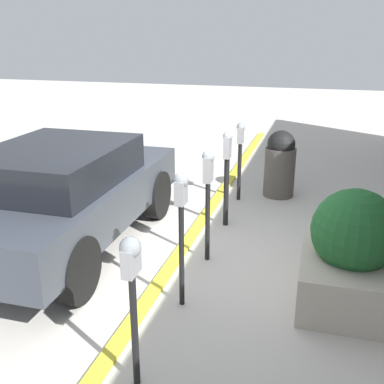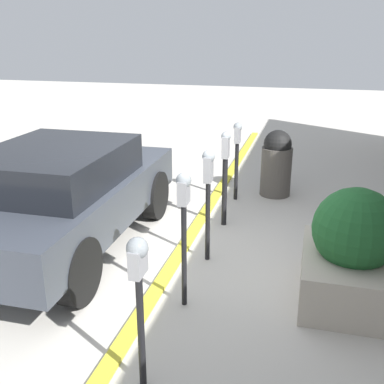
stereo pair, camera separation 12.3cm
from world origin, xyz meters
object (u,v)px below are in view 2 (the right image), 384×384
object	(u,v)px
parking_meter_second	(184,210)
parked_car_front	(62,193)
planter_box	(352,254)
trash_bin	(276,163)
parking_meter_fourth	(225,166)
parking_meter_nearest	(139,277)
parking_meter_middle	(208,182)
parking_meter_farthest	(237,147)

from	to	relation	value
parking_meter_second	parked_car_front	world-z (taller)	parking_meter_second
planter_box	parked_car_front	world-z (taller)	parked_car_front
parked_car_front	trash_bin	distance (m)	3.82
parking_meter_fourth	planter_box	xyz separation A→B (m)	(-1.62, -1.69, -0.39)
parking_meter_fourth	parking_meter_nearest	bearing A→B (deg)	179.75
parking_meter_second	trash_bin	world-z (taller)	parking_meter_second
parking_meter_middle	parked_car_front	distance (m)	1.96
parking_meter_nearest	trash_bin	size ratio (longest dim) A/B	1.13
parking_meter_second	parked_car_front	size ratio (longest dim) A/B	0.37
parking_meter_fourth	planter_box	distance (m)	2.38
parking_meter_second	parking_meter_fourth	distance (m)	2.21
trash_bin	parked_car_front	bearing A→B (deg)	137.89
parking_meter_fourth	planter_box	world-z (taller)	parking_meter_fourth
parking_meter_nearest	parking_meter_second	size ratio (longest dim) A/B	0.90
parking_meter_nearest	parked_car_front	world-z (taller)	parked_car_front
parking_meter_fourth	planter_box	bearing A→B (deg)	-133.82
parking_meter_middle	parking_meter_fourth	world-z (taller)	parking_meter_middle
parking_meter_second	planter_box	bearing A→B (deg)	-71.06
trash_bin	parking_meter_nearest	bearing A→B (deg)	172.64
parking_meter_fourth	planter_box	size ratio (longest dim) A/B	1.06
parking_meter_second	planter_box	distance (m)	1.87
parking_meter_fourth	parking_meter_farthest	size ratio (longest dim) A/B	1.06
parking_meter_second	trash_bin	size ratio (longest dim) A/B	1.25
parking_meter_second	parked_car_front	distance (m)	2.17
parking_meter_fourth	parked_car_front	bearing A→B (deg)	123.26
parking_meter_fourth	trash_bin	world-z (taller)	parking_meter_fourth
parking_meter_second	parked_car_front	bearing A→B (deg)	64.04
parking_meter_farthest	parked_car_front	bearing A→B (deg)	141.56
parking_meter_second	parking_meter_nearest	bearing A→B (deg)	179.33
parking_meter_second	trash_bin	xyz separation A→B (m)	(3.77, -0.63, -0.50)
parking_meter_middle	parked_car_front	xyz separation A→B (m)	(-0.12, 1.94, -0.28)
planter_box	parked_car_front	size ratio (longest dim) A/B	0.34
parking_meter_middle	planter_box	world-z (taller)	parking_meter_middle
parking_meter_second	parking_meter_fourth	bearing A→B (deg)	-0.02
parking_meter_farthest	parked_car_front	distance (m)	3.09
parking_meter_middle	parking_meter_fourth	bearing A→B (deg)	0.38
parking_meter_nearest	parking_meter_fourth	distance (m)	3.41
parking_meter_nearest	parked_car_front	size ratio (longest dim) A/B	0.33
parking_meter_farthest	trash_bin	size ratio (longest dim) A/B	1.15
parking_meter_nearest	parking_meter_second	world-z (taller)	parking_meter_second
trash_bin	parking_meter_farthest	bearing A→B (deg)	122.98
parking_meter_second	planter_box	size ratio (longest dim) A/B	1.09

